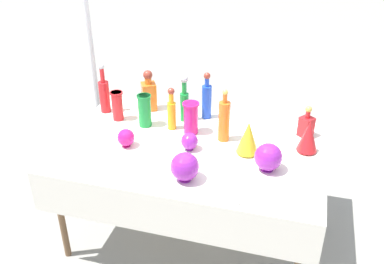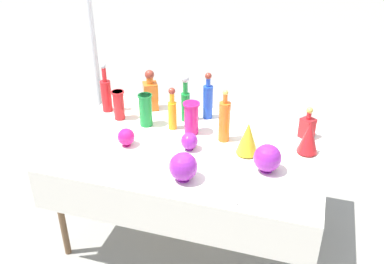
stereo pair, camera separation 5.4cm
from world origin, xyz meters
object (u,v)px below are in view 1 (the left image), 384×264
object	(u,v)px
square_decanter_1	(149,93)
slender_vase_2	(191,117)
slender_vase_0	(145,110)
round_bowl_1	(268,157)
fluted_vase_0	(248,137)
round_bowl_0	(126,138)
square_decanter_0	(306,125)
round_bowl_2	(189,141)
tall_bottle_4	(184,101)
tall_bottle_2	(172,112)
canopy_pole	(93,63)
fluted_vase_1	(308,136)
tall_bottle_3	(207,99)
cardboard_box_behind_left	(228,144)
round_bowl_3	(185,167)
tall_bottle_1	(104,94)
slender_vase_1	(117,105)
tall_bottle_0	(224,120)

from	to	relation	value
square_decanter_1	slender_vase_2	world-z (taller)	square_decanter_1
slender_vase_0	round_bowl_1	xyz separation A→B (m)	(0.92, -0.33, -0.03)
fluted_vase_0	round_bowl_0	distance (m)	0.80
square_decanter_0	slender_vase_0	size ratio (longest dim) A/B	0.95
slender_vase_0	round_bowl_2	world-z (taller)	slender_vase_0
tall_bottle_4	round_bowl_0	bearing A→B (deg)	-120.02
tall_bottle_2	slender_vase_2	bearing A→B (deg)	-8.65
square_decanter_0	slender_vase_2	distance (m)	0.80
canopy_pole	tall_bottle_4	bearing A→B (deg)	-21.44
fluted_vase_1	canopy_pole	bearing A→B (deg)	162.76
tall_bottle_4	tall_bottle_3	bearing A→B (deg)	30.83
tall_bottle_2	cardboard_box_behind_left	world-z (taller)	tall_bottle_2
square_decanter_0	fluted_vase_0	size ratio (longest dim) A/B	1.01
round_bowl_3	canopy_pole	bearing A→B (deg)	136.25
slender_vase_0	round_bowl_3	world-z (taller)	slender_vase_0
tall_bottle_1	slender_vase_1	size ratio (longest dim) A/B	1.74
round_bowl_1	canopy_pole	size ratio (longest dim) A/B	0.07
round_bowl_0	round_bowl_2	xyz separation A→B (m)	(0.41, 0.07, -0.00)
slender_vase_1	round_bowl_0	world-z (taller)	slender_vase_1
tall_bottle_4	round_bowl_1	world-z (taller)	tall_bottle_4
tall_bottle_1	tall_bottle_2	distance (m)	0.59
tall_bottle_3	round_bowl_2	world-z (taller)	tall_bottle_3
cardboard_box_behind_left	round_bowl_3	bearing A→B (deg)	-89.33
fluted_vase_0	tall_bottle_1	bearing A→B (deg)	165.45
square_decanter_1	round_bowl_0	world-z (taller)	square_decanter_1
slender_vase_2	round_bowl_0	world-z (taller)	slender_vase_2
slender_vase_2	round_bowl_1	size ratio (longest dim) A/B	1.30
round_bowl_1	tall_bottle_0	bearing A→B (deg)	139.79
slender_vase_1	round_bowl_1	bearing A→B (deg)	-17.49
tall_bottle_4	square_decanter_1	xyz separation A→B (m)	(-0.31, 0.10, -0.02)
round_bowl_0	canopy_pole	size ratio (longest dim) A/B	0.05
tall_bottle_0	square_decanter_0	world-z (taller)	tall_bottle_0
tall_bottle_4	fluted_vase_0	distance (m)	0.62
round_bowl_1	square_decanter_0	bearing A→B (deg)	67.39
fluted_vase_0	round_bowl_1	world-z (taller)	fluted_vase_0
tall_bottle_2	slender_vase_2	distance (m)	0.15
tall_bottle_1	round_bowl_1	bearing A→B (deg)	-19.43
tall_bottle_0	slender_vase_2	bearing A→B (deg)	172.13
square_decanter_1	slender_vase_1	xyz separation A→B (m)	(-0.16, -0.22, -0.02)
round_bowl_0	slender_vase_2	bearing A→B (deg)	38.67
round_bowl_2	cardboard_box_behind_left	xyz separation A→B (m)	(0.05, 1.13, -0.67)
fluted_vase_1	round_bowl_3	distance (m)	0.85
tall_bottle_1	round_bowl_2	xyz separation A→B (m)	(0.77, -0.36, -0.08)
tall_bottle_0	tall_bottle_2	bearing A→B (deg)	171.83
tall_bottle_1	tall_bottle_3	xyz separation A→B (m)	(0.77, 0.11, 0.01)
canopy_pole	cardboard_box_behind_left	bearing A→B (deg)	19.09
tall_bottle_4	square_decanter_1	world-z (taller)	tall_bottle_4
square_decanter_0	square_decanter_1	world-z (taller)	square_decanter_1
tall_bottle_2	tall_bottle_4	size ratio (longest dim) A/B	0.89
tall_bottle_2	canopy_pole	size ratio (longest dim) A/B	0.13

